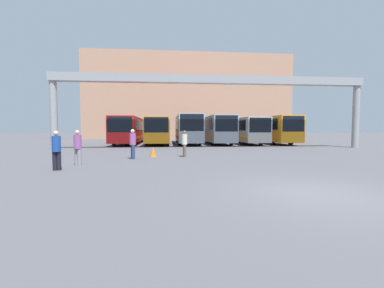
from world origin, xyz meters
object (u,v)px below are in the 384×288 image
at_px(bus_slot_1, 158,129).
at_px(bus_slot_3, 216,128).
at_px(bus_slot_2, 187,128).
at_px(bus_slot_4, 243,129).
at_px(pedestrian_mid_left, 78,147).
at_px(bus_slot_5, 270,128).
at_px(traffic_cone, 153,152).
at_px(pedestrian_far_center, 184,143).
at_px(pedestrian_mid_right, 133,143).
at_px(pedestrian_near_center, 56,149).
at_px(bus_slot_0, 130,129).

relative_size(bus_slot_1, bus_slot_3, 0.96).
height_order(bus_slot_2, bus_slot_4, bus_slot_2).
distance_m(bus_slot_3, pedestrian_mid_left, 20.03).
bearing_deg(bus_slot_2, bus_slot_3, -8.46).
relative_size(bus_slot_2, bus_slot_4, 0.96).
distance_m(bus_slot_5, traffic_cone, 19.93).
bearing_deg(pedestrian_far_center, bus_slot_2, -10.38).
height_order(bus_slot_1, bus_slot_2, bus_slot_2).
xyz_separation_m(bus_slot_5, pedestrian_mid_right, (-14.67, -15.66, -0.91)).
bearing_deg(bus_slot_5, pedestrian_mid_left, -133.15).
bearing_deg(pedestrian_mid_right, traffic_cone, 107.94).
bearing_deg(bus_slot_2, pedestrian_mid_right, -105.93).
bearing_deg(pedestrian_near_center, bus_slot_0, 79.24).
bearing_deg(traffic_cone, bus_slot_3, 63.99).
xyz_separation_m(bus_slot_3, pedestrian_far_center, (-4.72, -13.99, -0.96)).
height_order(bus_slot_2, pedestrian_far_center, bus_slot_2).
height_order(bus_slot_0, pedestrian_mid_left, bus_slot_0).
bearing_deg(traffic_cone, pedestrian_near_center, -127.17).
relative_size(bus_slot_5, traffic_cone, 19.78).
distance_m(bus_slot_0, bus_slot_4, 13.71).
bearing_deg(bus_slot_5, bus_slot_0, 179.61).
height_order(bus_slot_0, pedestrian_far_center, bus_slot_0).
xyz_separation_m(bus_slot_2, bus_slot_5, (10.28, 0.31, -0.08)).
xyz_separation_m(bus_slot_1, pedestrian_far_center, (2.14, -13.78, -0.85)).
bearing_deg(bus_slot_3, bus_slot_1, -178.28).
bearing_deg(bus_slot_0, bus_slot_5, -0.39).
distance_m(bus_slot_2, traffic_cone, 14.69).
xyz_separation_m(bus_slot_4, traffic_cone, (-10.12, -14.48, -1.42)).
distance_m(bus_slot_5, pedestrian_near_center, 26.14).
relative_size(bus_slot_4, pedestrian_mid_left, 7.07).
distance_m(bus_slot_1, traffic_cone, 13.59).
xyz_separation_m(bus_slot_4, bus_slot_5, (3.43, 0.06, 0.10)).
bearing_deg(bus_slot_5, pedestrian_mid_right, -133.13).
bearing_deg(bus_slot_2, pedestrian_near_center, -110.15).
height_order(pedestrian_far_center, pedestrian_mid_right, pedestrian_mid_right).
bearing_deg(bus_slot_1, bus_slot_2, 11.79).
height_order(bus_slot_5, traffic_cone, bus_slot_5).
height_order(pedestrian_mid_right, pedestrian_mid_left, pedestrian_mid_right).
distance_m(bus_slot_1, pedestrian_mid_right, 14.69).
xyz_separation_m(bus_slot_5, pedestrian_far_center, (-11.58, -14.81, -0.95)).
height_order(bus_slot_3, bus_slot_5, bus_slot_3).
bearing_deg(bus_slot_2, traffic_cone, -102.93).
distance_m(pedestrian_mid_right, pedestrian_mid_left, 3.34).
xyz_separation_m(bus_slot_3, bus_slot_4, (3.43, 0.75, -0.12)).
distance_m(pedestrian_far_center, traffic_cone, 2.08).
height_order(bus_slot_2, traffic_cone, bus_slot_2).
distance_m(bus_slot_0, pedestrian_near_center, 19.67).
relative_size(bus_slot_5, pedestrian_mid_left, 7.14).
height_order(pedestrian_near_center, traffic_cone, pedestrian_near_center).
bearing_deg(bus_slot_2, pedestrian_mid_left, -110.57).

